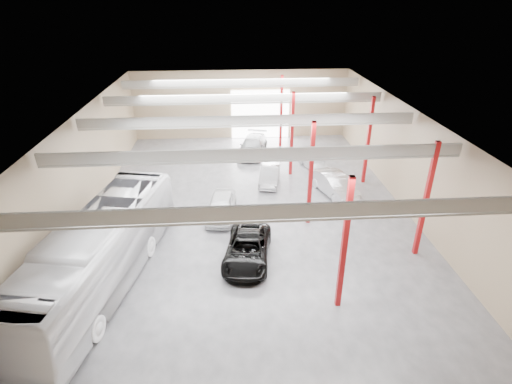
{
  "coord_description": "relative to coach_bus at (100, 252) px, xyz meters",
  "views": [
    {
      "loc": [
        -1.3,
        -24.91,
        13.87
      ],
      "look_at": [
        0.33,
        -1.64,
        2.2
      ],
      "focal_mm": 28.0,
      "sensor_mm": 36.0,
      "label": 1
    }
  ],
  "objects": [
    {
      "name": "depot_shell",
      "position": [
        8.27,
        7.98,
        3.02
      ],
      "size": [
        22.12,
        32.12,
        7.06
      ],
      "color": "#4C4C51",
      "rests_on": "ground"
    },
    {
      "name": "coach_bus",
      "position": [
        0.0,
        0.0,
        0.0
      ],
      "size": [
        5.98,
        14.39,
        3.9
      ],
      "primitive_type": "imported",
      "rotation": [
        0.0,
        0.0,
        -0.2
      ],
      "color": "white",
      "rests_on": "ground"
    },
    {
      "name": "black_sedan",
      "position": [
        7.67,
        1.5,
        -1.21
      ],
      "size": [
        3.3,
        5.68,
        1.49
      ],
      "primitive_type": "imported",
      "rotation": [
        0.0,
        0.0,
        -0.16
      ],
      "color": "black",
      "rests_on": "ground"
    },
    {
      "name": "car_row_a",
      "position": [
        6.13,
        6.7,
        -1.18
      ],
      "size": [
        2.35,
        4.74,
        1.55
      ],
      "primitive_type": "imported",
      "rotation": [
        0.0,
        0.0,
        -0.12
      ],
      "color": "white",
      "rests_on": "ground"
    },
    {
      "name": "car_row_b",
      "position": [
        9.99,
        11.9,
        -1.26
      ],
      "size": [
        2.19,
        4.37,
        1.38
      ],
      "primitive_type": "imported",
      "rotation": [
        0.0,
        0.0,
        -0.18
      ],
      "color": "#B3B3B8",
      "rests_on": "ground"
    },
    {
      "name": "car_row_c",
      "position": [
        9.03,
        18.46,
        -1.14
      ],
      "size": [
        3.53,
        5.95,
        1.62
      ],
      "primitive_type": "imported",
      "rotation": [
        0.0,
        0.0,
        -0.24
      ],
      "color": "gray",
      "rests_on": "ground"
    },
    {
      "name": "car_right_near",
      "position": [
        14.71,
        9.5,
        -1.13
      ],
      "size": [
        3.14,
        5.26,
        1.64
      ],
      "primitive_type": "imported",
      "rotation": [
        0.0,
        0.0,
        0.31
      ],
      "color": "#BCBDC2",
      "rests_on": "ground"
    },
    {
      "name": "car_right_far",
      "position": [
        14.16,
        14.7,
        -1.29
      ],
      "size": [
        2.56,
        4.15,
        1.32
      ],
      "primitive_type": "imported",
      "rotation": [
        0.0,
        0.0,
        0.28
      ],
      "color": "silver",
      "rests_on": "ground"
    }
  ]
}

